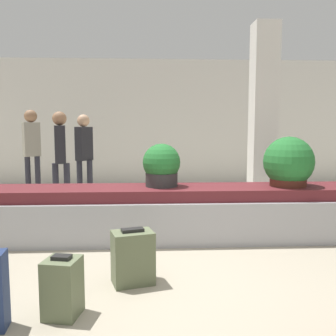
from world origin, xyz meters
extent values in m
plane|color=#9E937F|center=(0.00, 0.00, 0.00)|extent=(18.00, 18.00, 0.00)
cube|color=silver|center=(0.00, 6.40, 1.60)|extent=(18.00, 0.06, 3.20)
cube|color=#9E9EA3|center=(0.00, 1.47, 0.27)|extent=(8.00, 0.89, 0.54)
cube|color=#5B1E23|center=(0.00, 1.47, 0.62)|extent=(7.68, 0.73, 0.15)
cube|color=silver|center=(1.70, 2.91, 1.60)|extent=(0.41, 0.41, 3.20)
cube|color=#5B6647|center=(-0.41, 0.03, 0.25)|extent=(0.44, 0.36, 0.50)
cube|color=black|center=(-0.41, 0.03, 0.52)|extent=(0.23, 0.15, 0.03)
cube|color=#5B6647|center=(-0.93, -0.56, 0.23)|extent=(0.30, 0.31, 0.46)
cube|color=black|center=(-0.93, -0.56, 0.48)|extent=(0.16, 0.12, 0.03)
cylinder|color=#4C2319|center=(1.61, 1.47, 0.76)|extent=(0.48, 0.48, 0.14)
sphere|color=#236B2D|center=(1.61, 1.47, 1.02)|extent=(0.67, 0.67, 0.67)
cylinder|color=#2D2D2D|center=(-0.08, 1.52, 0.78)|extent=(0.43, 0.43, 0.18)
sphere|color=#236B2D|center=(-0.08, 1.52, 1.01)|extent=(0.50, 0.50, 0.50)
cylinder|color=#282833|center=(-1.61, 3.98, 0.41)|extent=(0.11, 0.11, 0.82)
cylinder|color=#282833|center=(-1.41, 3.98, 0.41)|extent=(0.11, 0.11, 0.82)
cube|color=#232328|center=(-1.51, 3.98, 1.15)|extent=(0.33, 0.37, 0.65)
sphere|color=tan|center=(-1.51, 3.98, 1.60)|extent=(0.24, 0.24, 0.24)
cylinder|color=#282833|center=(-1.90, 3.26, 0.42)|extent=(0.11, 0.11, 0.84)
cylinder|color=#282833|center=(-1.70, 3.26, 0.42)|extent=(0.11, 0.11, 0.84)
cube|color=#232328|center=(-1.80, 3.26, 1.17)|extent=(0.24, 0.35, 0.66)
sphere|color=#936B4C|center=(-1.80, 3.26, 1.62)|extent=(0.24, 0.24, 0.24)
cylinder|color=#282833|center=(-2.74, 4.39, 0.44)|extent=(0.11, 0.11, 0.87)
cylinder|color=#282833|center=(-2.54, 4.39, 0.44)|extent=(0.11, 0.11, 0.87)
cube|color=gray|center=(-2.64, 4.39, 1.22)|extent=(0.37, 0.32, 0.69)
sphere|color=#936B4C|center=(-2.64, 4.39, 1.70)|extent=(0.26, 0.26, 0.26)
camera|label=1|loc=(-0.26, -3.40, 1.48)|focal=40.00mm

